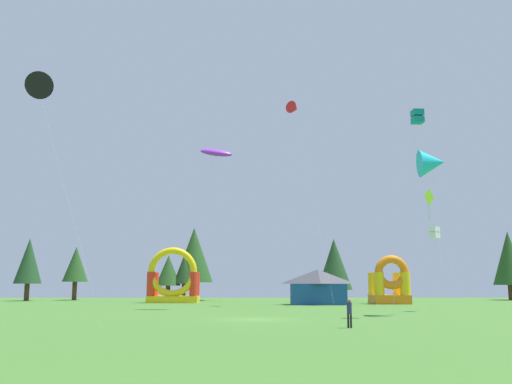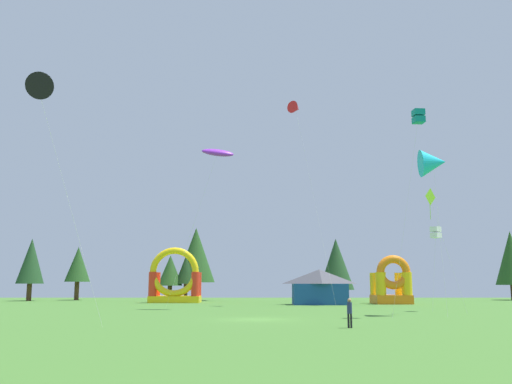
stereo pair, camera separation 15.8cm
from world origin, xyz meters
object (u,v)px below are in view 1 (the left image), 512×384
(kite_black_delta, at_px, (37,86))
(kite_purple_parafoil, at_px, (216,153))
(kite_teal_box, at_px, (417,117))
(inflatable_yellow_castle, at_px, (173,283))
(inflatable_orange_dome, at_px, (390,287))
(kite_lime_diamond, at_px, (428,199))
(person_midfield, at_px, (349,310))
(festival_tent, at_px, (318,287))
(kite_cyan_delta, at_px, (432,163))
(kite_white_box, at_px, (434,232))
(kite_red_delta, at_px, (294,108))

(kite_black_delta, distance_m, kite_purple_parafoil, 25.97)
(kite_teal_box, relative_size, inflatable_yellow_castle, 2.23)
(kite_black_delta, distance_m, inflatable_orange_dome, 49.29)
(kite_black_delta, distance_m, kite_teal_box, 27.16)
(kite_lime_diamond, distance_m, person_midfield, 19.47)
(kite_lime_diamond, bearing_deg, inflatable_orange_dome, 85.21)
(inflatable_yellow_castle, bearing_deg, person_midfield, -69.26)
(festival_tent, bearing_deg, kite_cyan_delta, -73.15)
(kite_black_delta, height_order, inflatable_yellow_castle, kite_black_delta)
(kite_lime_diamond, bearing_deg, kite_black_delta, -148.68)
(kite_lime_diamond, distance_m, kite_purple_parafoil, 20.89)
(kite_cyan_delta, distance_m, person_midfield, 18.85)
(kite_black_delta, xyz_separation_m, inflatable_yellow_castle, (1.92, 42.47, -10.87))
(kite_black_delta, distance_m, festival_tent, 42.73)
(kite_white_box, relative_size, inflatable_orange_dome, 1.30)
(kite_red_delta, distance_m, kite_white_box, 23.21)
(festival_tent, bearing_deg, kite_lime_diamond, -70.42)
(inflatable_yellow_castle, relative_size, festival_tent, 1.12)
(kite_teal_box, bearing_deg, inflatable_yellow_castle, 126.05)
(person_midfield, bearing_deg, kite_purple_parafoil, -42.98)
(kite_cyan_delta, height_order, inflatable_orange_dome, kite_cyan_delta)
(kite_lime_diamond, relative_size, kite_black_delta, 0.70)
(kite_black_delta, distance_m, kite_cyan_delta, 29.89)
(person_midfield, bearing_deg, kite_teal_box, -100.87)
(kite_cyan_delta, relative_size, person_midfield, 8.19)
(kite_teal_box, height_order, kite_purple_parafoil, kite_purple_parafoil)
(kite_lime_diamond, xyz_separation_m, kite_cyan_delta, (-0.30, -2.49, 2.52))
(kite_red_delta, height_order, inflatable_orange_dome, kite_red_delta)
(festival_tent, bearing_deg, kite_black_delta, -118.55)
(kite_black_delta, height_order, kite_white_box, kite_black_delta)
(kite_cyan_delta, bearing_deg, kite_red_delta, 116.50)
(kite_cyan_delta, height_order, kite_white_box, kite_cyan_delta)
(festival_tent, bearing_deg, inflatable_yellow_castle, 160.52)
(kite_red_delta, xyz_separation_m, inflatable_orange_dome, (11.73, 5.51, -20.55))
(kite_purple_parafoil, relative_size, inflatable_yellow_castle, 2.30)
(kite_red_delta, relative_size, kite_white_box, 3.12)
(kite_purple_parafoil, distance_m, inflatable_yellow_castle, 23.02)
(inflatable_orange_dome, bearing_deg, festival_tent, -165.50)
(kite_cyan_delta, distance_m, kite_purple_parafoil, 21.20)
(kite_white_box, distance_m, inflatable_orange_dome, 18.83)
(kite_red_delta, bearing_deg, kite_black_delta, -117.14)
(kite_red_delta, distance_m, inflatable_yellow_castle, 26.80)
(kite_teal_box, bearing_deg, kite_red_delta, 109.66)
(kite_purple_parafoil, height_order, kite_white_box, kite_purple_parafoil)
(kite_red_delta, xyz_separation_m, festival_tent, (2.78, 3.20, -20.57))
(kite_teal_box, height_order, kite_red_delta, kite_red_delta)
(inflatable_yellow_castle, height_order, festival_tent, inflatable_yellow_castle)
(kite_cyan_delta, distance_m, inflatable_orange_dome, 26.70)
(kite_lime_diamond, distance_m, festival_tent, 22.39)
(kite_lime_diamond, xyz_separation_m, festival_tent, (-7.08, 19.90, -7.42))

